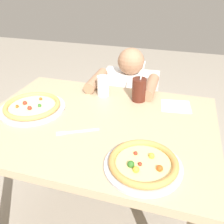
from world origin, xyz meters
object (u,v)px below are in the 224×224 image
object	(u,v)px
diner_seated	(129,115)
pizza_near	(143,163)
fork	(76,132)
water_cup_clear	(103,86)
pizza_far	(32,107)
drink_cup_colored	(139,90)

from	to	relation	value
diner_seated	pizza_near	bearing A→B (deg)	-74.17
pizza_near	fork	world-z (taller)	pizza_near
pizza_near	water_cup_clear	size ratio (longest dim) A/B	2.53
pizza_far	water_cup_clear	xyz separation A→B (m)	(0.31, 0.28, 0.04)
drink_cup_colored	water_cup_clear	distance (m)	0.22
pizza_far	water_cup_clear	distance (m)	0.42
water_cup_clear	drink_cup_colored	bearing A→B (deg)	-1.70
water_cup_clear	pizza_far	bearing A→B (deg)	-138.46
pizza_far	drink_cup_colored	bearing A→B (deg)	27.01
drink_cup_colored	diner_seated	world-z (taller)	drink_cup_colored
drink_cup_colored	water_cup_clear	xyz separation A→B (m)	(-0.22, 0.01, -0.01)
water_cup_clear	fork	xyz separation A→B (m)	(-0.00, -0.41, -0.06)
drink_cup_colored	diner_seated	size ratio (longest dim) A/B	0.25
water_cup_clear	fork	world-z (taller)	water_cup_clear
pizza_far	drink_cup_colored	world-z (taller)	drink_cup_colored
pizza_far	water_cup_clear	world-z (taller)	water_cup_clear
pizza_far	fork	size ratio (longest dim) A/B	1.88
pizza_near	diner_seated	world-z (taller)	diner_seated
fork	diner_seated	world-z (taller)	diner_seated
pizza_near	pizza_far	size ratio (longest dim) A/B	0.86
fork	pizza_near	bearing A→B (deg)	-22.46
drink_cup_colored	fork	xyz separation A→B (m)	(-0.22, -0.40, -0.07)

